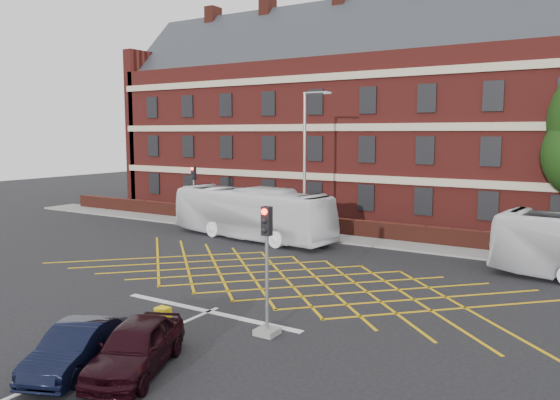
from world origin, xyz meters
The scene contains 15 objects.
ground centered at (0.00, 0.00, 0.00)m, with size 120.00×120.00×0.00m, color black.
victorian_building centered at (0.25, 22.00, 7.84)m, with size 51.00×12.17×20.40m.
boundary_wall centered at (0.00, 13.00, 0.55)m, with size 56.00×0.50×1.10m, color #4A1B13.
far_pavement centered at (0.00, 12.00, 0.06)m, with size 60.00×3.00×0.12m, color slate.
box_junction_hatching centered at (0.00, 2.00, 0.01)m, with size 11.50×0.12×0.02m, color #CC990C.
stop_line centered at (0.00, -3.50, 0.01)m, with size 8.00×0.30×0.02m, color silver.
centre_line centered at (0.00, -10.00, 0.01)m, with size 0.15×14.00×0.02m, color silver.
bus_left centered at (-6.79, 9.01, 1.61)m, with size 2.71×11.59×3.23m, color white.
car_navy centered at (0.04, -9.36, 0.64)m, with size 1.36×3.90×1.28m, color black.
car_maroon centered at (1.54, -8.54, 0.72)m, with size 1.70×4.23×1.44m, color black.
traffic_light_near centered at (3.11, -4.29, 1.76)m, with size 0.70×0.70×4.27m.
traffic_light_far centered at (-12.79, 10.54, 1.76)m, with size 0.70×0.70×4.27m.
street_lamp centered at (-3.36, 9.82, 3.11)m, with size 2.25×1.00×9.02m.
direction_signs centered at (-13.42, 11.51, 1.38)m, with size 1.10×0.16×2.20m.
utility_cabinet centered at (0.11, -6.00, 0.44)m, with size 0.47×0.37×0.88m, color gold.
Camera 1 is at (12.63, -18.76, 6.62)m, focal length 35.00 mm.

